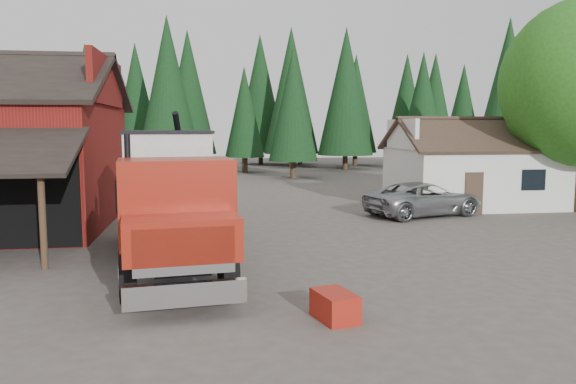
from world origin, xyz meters
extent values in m
plane|color=#4E453D|center=(0.00, 0.00, 0.00)|extent=(120.00, 120.00, 0.00)
cube|color=maroon|center=(-5.00, 10.00, 6.00)|extent=(0.25, 7.00, 2.00)
cylinder|color=#382619|center=(-5.60, 2.10, 1.40)|extent=(0.20, 0.20, 2.80)
cube|color=silver|center=(13.00, 13.00, 1.50)|extent=(8.00, 6.00, 3.00)
cube|color=#38281E|center=(13.00, 11.50, 3.75)|extent=(8.60, 3.42, 1.80)
cube|color=#38281E|center=(13.00, 14.50, 3.75)|extent=(8.60, 3.42, 1.80)
cube|color=silver|center=(9.00, 13.00, 3.75)|extent=(0.20, 4.20, 1.50)
cube|color=silver|center=(17.00, 13.00, 3.75)|extent=(0.20, 4.20, 1.50)
cube|color=#38281E|center=(11.50, 9.98, 1.00)|extent=(0.90, 0.06, 2.00)
cube|color=black|center=(14.50, 9.98, 1.60)|extent=(1.20, 0.06, 1.00)
sphere|color=#1D6116|center=(15.80, 10.80, 5.00)|extent=(4.40, 4.40, 4.40)
cylinder|color=#382619|center=(6.00, 30.00, 0.80)|extent=(0.44, 0.44, 1.60)
cone|color=black|center=(6.00, 30.00, 5.90)|extent=(3.96, 3.96, 9.00)
cylinder|color=#382619|center=(22.00, 26.00, 0.80)|extent=(0.44, 0.44, 1.60)
cone|color=black|center=(22.00, 26.00, 6.90)|extent=(4.84, 4.84, 11.00)
cylinder|color=#382619|center=(-4.00, 34.00, 0.80)|extent=(0.44, 0.44, 1.60)
cone|color=black|center=(-4.00, 34.00, 7.40)|extent=(5.28, 5.28, 12.00)
cylinder|color=black|center=(-2.77, -1.46, 0.62)|extent=(0.54, 1.27, 1.23)
cylinder|color=black|center=(-0.44, -1.17, 0.62)|extent=(0.54, 1.27, 1.23)
cylinder|color=black|center=(-3.42, 3.89, 0.62)|extent=(0.54, 1.27, 1.23)
cylinder|color=black|center=(-1.08, 4.17, 0.62)|extent=(0.54, 1.27, 1.23)
cylinder|color=black|center=(-3.61, 5.44, 0.62)|extent=(0.54, 1.27, 1.23)
cylinder|color=black|center=(-1.27, 5.73, 0.62)|extent=(0.54, 1.27, 1.23)
cube|color=black|center=(-2.03, 2.25, 1.06)|extent=(2.38, 9.72, 0.45)
cube|color=silver|center=(-1.40, -3.04, 0.62)|extent=(2.58, 0.51, 0.50)
cube|color=silver|center=(-1.41, -2.93, 1.51)|extent=(2.13, 0.37, 1.01)
cube|color=maroon|center=(-1.49, -2.26, 1.68)|extent=(2.68, 1.75, 0.95)
cube|color=maroon|center=(-1.66, -0.81, 2.30)|extent=(2.90, 2.21, 2.07)
cube|color=black|center=(-1.56, -1.70, 2.63)|extent=(2.35, 0.37, 1.01)
cylinder|color=black|center=(-2.90, 0.05, 2.91)|extent=(0.17, 0.17, 2.02)
cube|color=black|center=(-1.80, 0.30, 2.24)|extent=(2.74, 0.46, 1.79)
cube|color=black|center=(-2.22, 3.80, 1.37)|extent=(3.62, 6.80, 0.18)
cube|color=silver|center=(-2.22, 3.80, 3.03)|extent=(3.00, 3.98, 1.79)
cone|color=silver|center=(-2.22, 3.80, 1.91)|extent=(2.74, 2.74, 0.78)
cube|color=black|center=(-2.22, 3.80, 3.95)|extent=(3.13, 4.11, 0.09)
cylinder|color=black|center=(-1.74, 5.44, 2.91)|extent=(0.55, 2.48, 3.42)
cube|color=maroon|center=(-3.21, 6.39, 1.68)|extent=(0.78, 0.97, 0.50)
cylinder|color=silver|center=(-0.47, 0.06, 0.95)|extent=(0.76, 1.19, 0.63)
imported|color=#96979D|center=(9.06, 10.00, 0.78)|extent=(6.12, 4.08, 1.56)
cube|color=maroon|center=(1.75, -3.29, 0.30)|extent=(0.95, 1.24, 0.60)
camera|label=1|loc=(-0.92, -14.64, 4.10)|focal=35.00mm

